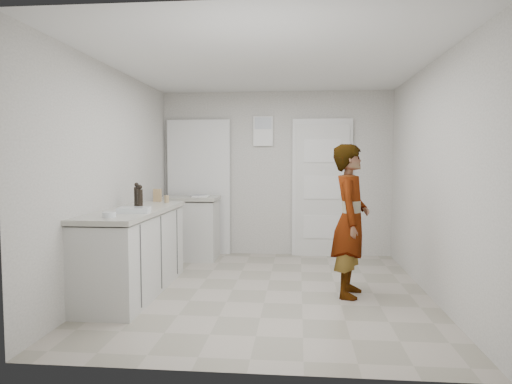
# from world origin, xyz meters

# --- Properties ---
(ground) EXTENTS (4.00, 4.00, 0.00)m
(ground) POSITION_xyz_m (0.00, 0.00, 0.00)
(ground) COLOR gray
(ground) RESTS_ON ground
(room_shell) EXTENTS (4.00, 4.00, 4.00)m
(room_shell) POSITION_xyz_m (-0.17, 1.95, 1.02)
(room_shell) COLOR #A3A19A
(room_shell) RESTS_ON ground
(main_counter) EXTENTS (0.64, 1.96, 0.93)m
(main_counter) POSITION_xyz_m (-1.45, -0.20, 0.43)
(main_counter) COLOR silver
(main_counter) RESTS_ON ground
(side_counter) EXTENTS (0.84, 0.61, 0.93)m
(side_counter) POSITION_xyz_m (-1.25, 1.55, 0.43)
(side_counter) COLOR silver
(side_counter) RESTS_ON ground
(person) EXTENTS (0.51, 0.66, 1.63)m
(person) POSITION_xyz_m (0.90, -0.09, 0.81)
(person) COLOR silver
(person) RESTS_ON ground
(cake_mix_box) EXTENTS (0.10, 0.05, 0.16)m
(cake_mix_box) POSITION_xyz_m (-1.47, 0.70, 1.01)
(cake_mix_box) COLOR #95764A
(cake_mix_box) RESTS_ON main_counter
(spice_jar) EXTENTS (0.06, 0.06, 0.09)m
(spice_jar) POSITION_xyz_m (-1.31, 0.59, 0.97)
(spice_jar) COLOR tan
(spice_jar) RESTS_ON main_counter
(oil_cruet_a) EXTENTS (0.06, 0.06, 0.26)m
(oil_cruet_a) POSITION_xyz_m (-1.46, 0.02, 1.05)
(oil_cruet_a) COLOR black
(oil_cruet_a) RESTS_ON main_counter
(oil_cruet_b) EXTENTS (0.06, 0.06, 0.28)m
(oil_cruet_b) POSITION_xyz_m (-1.53, 0.13, 1.06)
(oil_cruet_b) COLOR black
(oil_cruet_b) RESTS_ON main_counter
(baking_dish) EXTENTS (0.34, 0.26, 0.05)m
(baking_dish) POSITION_xyz_m (-1.32, -0.53, 0.95)
(baking_dish) COLOR silver
(baking_dish) RESTS_ON main_counter
(egg_bowl) EXTENTS (0.13, 0.13, 0.05)m
(egg_bowl) POSITION_xyz_m (-1.42, -0.91, 0.95)
(egg_bowl) COLOR silver
(egg_bowl) RESTS_ON main_counter
(papers) EXTENTS (0.25, 0.31, 0.01)m
(papers) POSITION_xyz_m (-1.09, 1.58, 0.93)
(papers) COLOR white
(papers) RESTS_ON side_counter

